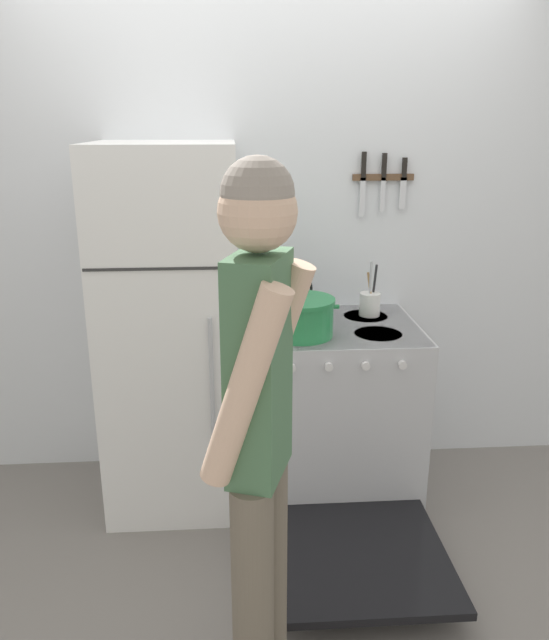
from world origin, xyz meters
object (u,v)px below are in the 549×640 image
object	(u,v)px
refrigerator	(172,332)
utensil_jar	(370,303)
stove_range	(333,413)
dutch_oven_pot	(300,317)
tea_kettle	(297,305)
person	(259,428)

from	to	relation	value
refrigerator	utensil_jar	distance (m)	0.99
refrigerator	stove_range	xyz separation A→B (m)	(0.78, -0.05, -0.43)
dutch_oven_pot	utensil_jar	distance (m)	0.48
dutch_oven_pot	tea_kettle	distance (m)	0.28
utensil_jar	refrigerator	bearing A→B (deg)	-172.51
refrigerator	tea_kettle	xyz separation A→B (m)	(0.61, 0.12, 0.08)
dutch_oven_pot	person	bearing A→B (deg)	-102.22
stove_range	person	world-z (taller)	person
utensil_jar	dutch_oven_pot	bearing A→B (deg)	-143.52
stove_range	tea_kettle	distance (m)	0.56
refrigerator	person	size ratio (longest dim) A/B	1.00
utensil_jar	stove_range	bearing A→B (deg)	-137.82
tea_kettle	utensil_jar	bearing A→B (deg)	1.11
tea_kettle	person	world-z (taller)	person
refrigerator	dutch_oven_pot	bearing A→B (deg)	-14.44
stove_range	utensil_jar	world-z (taller)	utensil_jar
stove_range	tea_kettle	size ratio (longest dim) A/B	5.50
refrigerator	stove_range	distance (m)	0.89
stove_range	refrigerator	bearing A→B (deg)	176.05
stove_range	tea_kettle	bearing A→B (deg)	133.53
stove_range	person	distance (m)	1.38
stove_range	dutch_oven_pot	bearing A→B (deg)	-151.03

